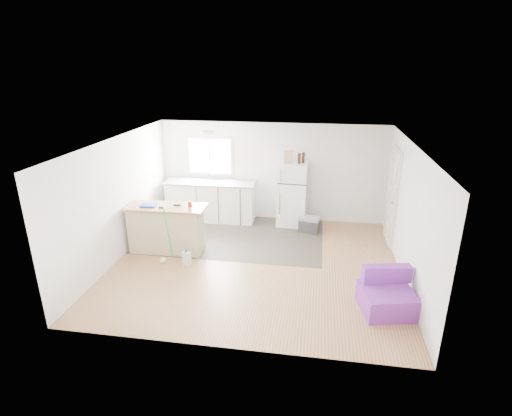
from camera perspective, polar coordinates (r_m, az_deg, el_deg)
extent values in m
cube|color=olive|center=(7.95, -0.04, -7.98)|extent=(5.50, 5.00, 0.01)
cube|color=white|center=(7.13, -0.04, 9.31)|extent=(5.50, 5.00, 0.01)
cube|color=white|center=(9.82, 2.28, 5.15)|extent=(5.50, 0.01, 2.40)
cube|color=white|center=(5.22, -4.43, -9.11)|extent=(5.50, 0.01, 2.40)
cube|color=white|center=(8.32, -19.09, 1.22)|extent=(0.01, 5.00, 2.40)
cube|color=white|center=(7.55, 21.04, -0.93)|extent=(0.01, 5.00, 2.40)
cube|color=#352E28|center=(9.17, -3.28, -3.94)|extent=(4.05, 2.50, 0.00)
cube|color=white|center=(10.02, -6.61, 7.41)|extent=(1.18, 0.04, 0.98)
cube|color=white|center=(10.00, -6.64, 7.38)|extent=(1.05, 0.01, 0.85)
cube|color=white|center=(10.00, -6.65, 7.37)|extent=(0.03, 0.02, 0.85)
cube|color=white|center=(9.04, 18.88, 1.49)|extent=(0.05, 0.82, 2.03)
cube|color=white|center=(9.04, 18.95, 1.52)|extent=(0.03, 0.92, 2.10)
sphere|color=gold|center=(8.74, 18.90, 0.75)|extent=(0.07, 0.07, 0.07)
cylinder|color=white|center=(8.55, -6.84, 10.72)|extent=(0.30, 0.30, 0.07)
cube|color=white|center=(9.99, -6.45, 0.93)|extent=(2.16, 0.69, 0.95)
cube|color=slate|center=(9.84, -6.56, 3.65)|extent=(2.23, 0.73, 0.04)
cube|color=silver|center=(9.81, -6.61, 3.60)|extent=(0.60, 0.46, 0.06)
cube|color=#C1B28C|center=(8.48, -12.67, -3.03)|extent=(1.49, 0.56, 0.95)
cube|color=#B07E4B|center=(8.29, -12.74, 0.12)|extent=(1.63, 0.66, 0.04)
cube|color=white|center=(9.57, 5.22, 1.99)|extent=(0.71, 0.67, 1.54)
cube|color=black|center=(9.17, 5.15, 3.37)|extent=(0.68, 0.04, 0.02)
cube|color=silver|center=(9.13, 3.48, 4.65)|extent=(0.03, 0.02, 0.28)
cube|color=silver|center=(9.33, 3.39, 0.65)|extent=(0.03, 0.02, 0.54)
cube|color=#313134|center=(9.39, 7.60, -2.50)|extent=(0.50, 0.39, 0.30)
cube|color=gray|center=(9.33, 7.65, -1.48)|extent=(0.53, 0.41, 0.06)
cube|color=purple|center=(6.82, 18.18, -12.44)|extent=(0.93, 0.90, 0.37)
cube|color=purple|center=(6.89, 18.14, -8.91)|extent=(0.81, 0.35, 0.28)
cube|color=silver|center=(7.97, -9.88, -7.09)|extent=(0.16, 0.13, 0.27)
cylinder|color=#1950B4|center=(7.89, -9.95, -6.03)|extent=(0.06, 0.06, 0.05)
cylinder|color=green|center=(7.97, -12.45, -3.55)|extent=(0.05, 0.31, 1.13)
sphere|color=beige|center=(8.15, -13.17, -7.31)|extent=(0.13, 0.13, 0.13)
cylinder|color=#BD0B0F|center=(8.13, -9.43, 0.57)|extent=(0.08, 0.08, 0.12)
cube|color=#1433C3|center=(8.36, -15.10, 0.38)|extent=(0.33, 0.26, 0.04)
cube|color=black|center=(8.26, -11.21, 0.43)|extent=(0.14, 0.06, 0.03)
cube|color=black|center=(8.19, -13.39, 0.07)|extent=(0.10, 0.05, 0.03)
cube|color=tan|center=(9.27, 4.66, 7.29)|extent=(0.20, 0.10, 0.30)
cylinder|color=#351909|center=(9.26, 6.20, 7.06)|extent=(0.08, 0.08, 0.25)
cylinder|color=#351909|center=(9.34, 6.78, 7.15)|extent=(0.09, 0.09, 0.25)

